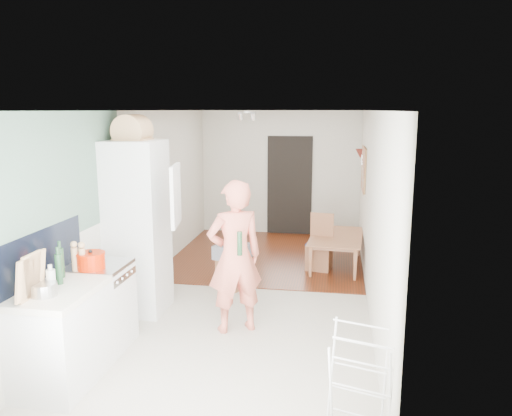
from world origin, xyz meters
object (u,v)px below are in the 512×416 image
(dining_table, at_px, (338,253))
(drying_rack, at_px, (359,383))
(dining_chair, at_px, (319,243))
(stool, at_px, (232,272))
(person, at_px, (235,243))

(dining_table, distance_m, drying_rack, 4.33)
(dining_chair, xyz_separation_m, stool, (-1.19, -1.03, -0.22))
(stool, xyz_separation_m, drying_rack, (1.67, -3.07, 0.21))
(dining_table, xyz_separation_m, dining_chair, (-0.30, -0.21, 0.23))
(stool, height_order, drying_rack, drying_rack)
(drying_rack, bearing_deg, stool, 134.77)
(dining_chair, height_order, drying_rack, dining_chair)
(dining_table, height_order, stool, stool)
(person, height_order, stool, person)
(person, distance_m, dining_table, 2.97)
(person, relative_size, drying_rack, 2.38)
(stool, distance_m, drying_rack, 3.50)
(dining_table, height_order, dining_chair, dining_chair)
(dining_table, bearing_deg, drying_rack, -173.53)
(dining_chair, relative_size, stool, 1.94)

